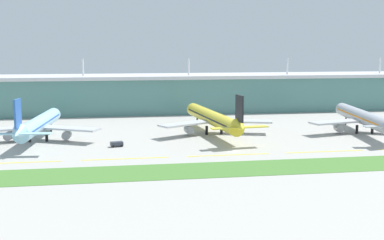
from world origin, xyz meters
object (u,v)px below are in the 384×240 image
object	(u,v)px
airliner_near	(38,124)
pushback_tug	(117,144)
airliner_middle	(213,118)
airliner_far	(364,118)

from	to	relation	value
airliner_near	pushback_tug	distance (m)	33.86
airliner_near	pushback_tug	size ratio (longest dim) A/B	12.77
airliner_near	airliner_middle	bearing A→B (deg)	3.82
airliner_middle	pushback_tug	size ratio (longest dim) A/B	14.34
airliner_near	airliner_far	world-z (taller)	same
airliner_near	pushback_tug	bearing A→B (deg)	-28.64
pushback_tug	airliner_near	bearing A→B (deg)	151.36
airliner_middle	airliner_far	size ratio (longest dim) A/B	1.05
airliner_near	airliner_far	bearing A→B (deg)	-1.65
airliner_near	pushback_tug	xyz separation A→B (m)	(29.34, -16.03, -5.35)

